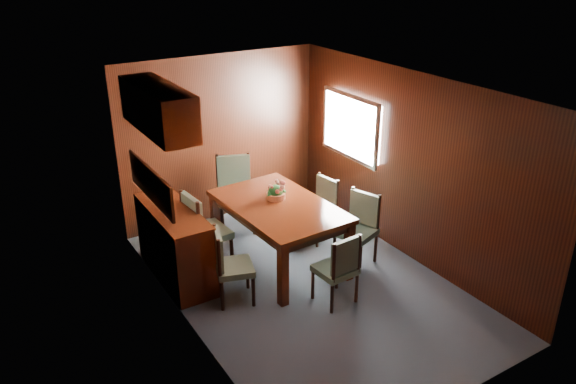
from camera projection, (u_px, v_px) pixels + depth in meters
ground at (307, 284)px, 6.75m from camera, size 4.50×4.50×0.00m
room_shell at (285, 150)px, 6.30m from camera, size 3.06×4.52×2.41m
sideboard at (175, 244)px, 6.75m from camera, size 0.48×1.40×0.90m
dining_table at (279, 212)px, 6.95m from camera, size 1.17×1.80×0.82m
chair_left_near at (228, 262)px, 6.26m from camera, size 0.52×0.53×0.90m
chair_left_far at (202, 228)px, 6.84m from camera, size 0.51×0.53×1.05m
chair_right_near at (359, 224)px, 7.06m from camera, size 0.55×0.56×0.94m
chair_right_far at (322, 205)px, 7.65m from camera, size 0.46×0.47×0.88m
chair_head at (339, 266)px, 6.21m from camera, size 0.44×0.42×0.88m
chair_foot at (235, 189)px, 7.89m from camera, size 0.64×0.63×1.07m
flower_centerpiece at (276, 189)px, 7.00m from camera, size 0.26×0.26×0.26m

